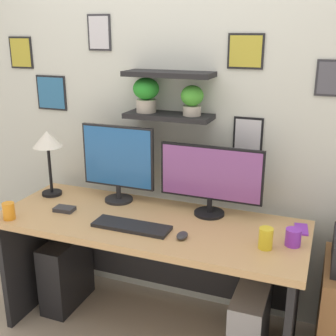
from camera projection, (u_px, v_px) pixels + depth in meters
ground_plane at (150, 329)px, 2.72m from camera, size 8.00×8.00×0.00m
back_wall_assembly at (175, 105)px, 2.69m from camera, size 4.40×0.24×2.70m
desk at (153, 248)px, 2.60m from camera, size 1.80×0.68×0.75m
monitor_left at (118, 161)px, 2.70m from camera, size 0.48×0.18×0.49m
monitor_right at (211, 177)px, 2.51m from camera, size 0.61×0.18×0.42m
keyboard at (131, 226)px, 2.39m from camera, size 0.44×0.14×0.02m
computer_mouse at (182, 236)px, 2.27m from camera, size 0.06×0.09×0.03m
desk_lamp at (48, 144)px, 2.77m from camera, size 0.19×0.19×0.43m
cell_phone at (301, 229)px, 2.37m from camera, size 0.09×0.15×0.01m
coffee_mug at (293, 237)px, 2.19m from camera, size 0.08×0.08×0.09m
pen_cup at (9, 211)px, 2.49m from camera, size 0.07×0.07×0.10m
scissors_tray at (64, 209)px, 2.62m from camera, size 0.13×0.09×0.02m
water_cup at (266, 238)px, 2.16m from camera, size 0.07×0.07×0.11m
computer_tower_left at (66, 272)px, 2.91m from camera, size 0.18×0.40×0.47m
computer_tower_right at (249, 324)px, 2.44m from camera, size 0.18×0.40×0.42m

